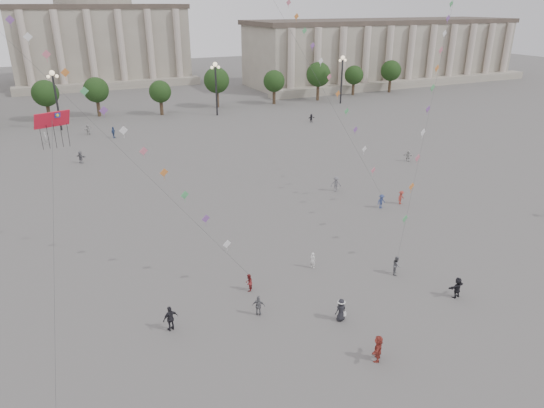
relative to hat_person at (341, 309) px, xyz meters
name	(u,v)px	position (x,y,z in m)	size (l,w,h in m)	color
ground	(336,317)	(-0.14, 0.39, -0.92)	(360.00, 360.00, 0.00)	#54524F
hall_east	(385,51)	(74.86, 94.29, 7.51)	(84.00, 26.22, 17.20)	gray
hall_central	(97,30)	(-0.14, 129.61, 13.32)	(48.30, 34.30, 35.50)	gray
tree_row	(134,88)	(-0.14, 78.39, 4.48)	(137.12, 5.12, 8.00)	#35231A
lamp_post_mid_west	(55,89)	(-15.14, 70.39, 6.44)	(2.00, 0.90, 10.65)	#262628
lamp_post_mid_east	(216,79)	(14.86, 70.39, 6.44)	(2.00, 0.90, 10.65)	#262628
lamp_post_far_east	(342,71)	(44.86, 70.39, 6.44)	(2.00, 0.90, 10.65)	#262628
person_crowd_0	(113,132)	(-7.28, 60.66, 0.04)	(1.13, 0.47, 1.92)	#374D7D
person_crowd_3	(457,288)	(9.93, -1.32, -0.04)	(1.62, 0.51, 1.74)	black
person_crowd_4	(88,129)	(-11.01, 64.89, 0.01)	(1.72, 0.55, 1.86)	#B4B4B0
person_crowd_6	(336,184)	(13.74, 22.62, 0.04)	(1.23, 0.71, 1.91)	slate
person_crowd_7	(408,156)	(29.85, 28.60, -0.11)	(1.50, 0.48, 1.62)	#B2B2AE
person_crowd_8	(401,197)	(18.34, 15.94, -0.11)	(1.05, 0.60, 1.62)	#9B342A
person_crowd_9	(311,118)	(29.32, 56.51, -0.10)	(1.51, 0.48, 1.63)	black
person_crowd_10	(46,138)	(-17.94, 61.52, 0.04)	(0.70, 0.46, 1.92)	#B8B7B3
person_crowd_12	(81,157)	(-13.71, 48.03, -0.03)	(1.64, 0.52, 1.77)	slate
person_crowd_13	(313,260)	(1.90, 7.51, -0.17)	(0.55, 0.36, 1.50)	silver
tourist_2	(378,348)	(-0.16, -4.66, 0.01)	(1.72, 0.55, 1.86)	#9B342A
tourist_3	(259,306)	(-5.20, 3.11, -0.10)	(0.95, 0.40, 1.63)	slate
tourist_4	(171,318)	(-11.54, 4.14, 0.05)	(1.13, 0.47, 1.93)	black
kite_flyer_0	(249,283)	(-4.58, 6.49, -0.17)	(0.72, 0.56, 1.49)	maroon
kite_flyer_1	(381,201)	(15.54, 15.90, -0.09)	(1.07, 0.61, 1.65)	navy
kite_flyer_2	(397,265)	(7.87, 3.56, -0.07)	(0.82, 0.64, 1.69)	slate
hat_person	(341,309)	(0.00, 0.00, 0.00)	(0.91, 0.64, 1.77)	black
dragon_kite	(54,133)	(-16.90, 8.26, 13.05)	(2.45, 9.26, 21.90)	red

